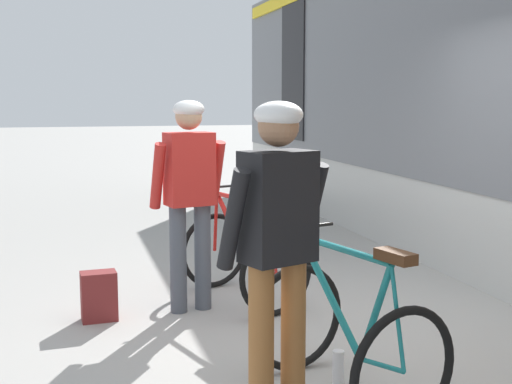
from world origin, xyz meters
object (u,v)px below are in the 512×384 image
at_px(water_bottle_near_the_bikes, 338,368).
at_px(bicycle_far_red, 244,256).
at_px(bicycle_near_teal, 345,335).
at_px(cyclist_near_in_dark, 278,233).
at_px(cyclist_far_in_red, 189,186).
at_px(backpack_on_platform, 99,296).

bearing_deg(water_bottle_near_the_bikes, bicycle_far_red, 93.39).
bearing_deg(bicycle_near_teal, cyclist_near_in_dark, -164.97).
xyz_separation_m(cyclist_near_in_dark, cyclist_far_in_red, (-0.11, 2.07, 0.00)).
bearing_deg(bicycle_far_red, cyclist_near_in_dark, -99.95).
bearing_deg(bicycle_near_teal, water_bottle_near_the_bikes, 77.78).
distance_m(cyclist_far_in_red, water_bottle_near_the_bikes, 2.08).
bearing_deg(backpack_on_platform, cyclist_near_in_dark, -70.16).
relative_size(cyclist_far_in_red, bicycle_near_teal, 1.45).
height_order(cyclist_near_in_dark, cyclist_far_in_red, same).
relative_size(cyclist_near_in_dark, cyclist_far_in_red, 1.00).
bearing_deg(cyclist_near_in_dark, bicycle_far_red, 80.05).
distance_m(bicycle_near_teal, backpack_on_platform, 2.31).
distance_m(bicycle_near_teal, water_bottle_near_the_bikes, 0.35).
relative_size(backpack_on_platform, water_bottle_near_the_bikes, 1.78).
height_order(cyclist_near_in_dark, backpack_on_platform, cyclist_near_in_dark).
bearing_deg(cyclist_near_in_dark, cyclist_far_in_red, 93.01).
bearing_deg(bicycle_far_red, backpack_on_platform, -170.86).
bearing_deg(cyclist_far_in_red, water_bottle_near_the_bikes, -70.86).
xyz_separation_m(cyclist_far_in_red, water_bottle_near_the_bikes, (0.61, -1.76, -0.94)).
distance_m(cyclist_near_in_dark, backpack_on_platform, 2.35).
distance_m(cyclist_far_in_red, backpack_on_platform, 1.14).
bearing_deg(bicycle_near_teal, bicycle_far_red, 91.91).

